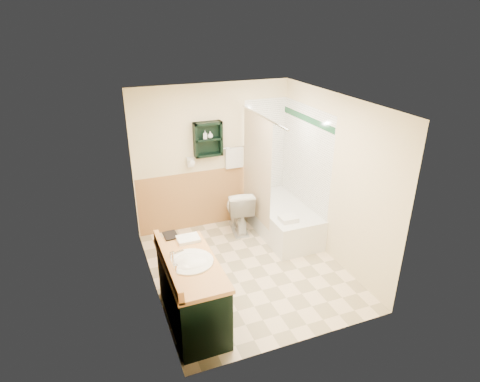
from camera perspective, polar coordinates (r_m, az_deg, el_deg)
name	(u,v)px	position (r m, az deg, el deg)	size (l,w,h in m)	color
floor	(247,269)	(5.86, 1.04, -11.01)	(3.00, 3.00, 0.00)	beige
back_wall	(212,157)	(6.59, -3.94, 4.80)	(2.60, 0.04, 2.40)	#FFF4C7
left_wall	(147,209)	(4.96, -13.12, -2.55)	(0.04, 3.00, 2.40)	#FFF4C7
right_wall	(333,179)	(5.86, 13.15, 1.69)	(0.04, 3.00, 2.40)	#FFF4C7
ceiling	(249,99)	(4.89, 1.25, 12.88)	(2.60, 3.00, 0.04)	white
wainscot_left	(155,258)	(5.30, -12.04, -9.27)	(2.98, 2.98, 1.00)	tan
wainscot_back	(214,197)	(6.83, -3.69, -0.84)	(2.58, 2.58, 1.00)	tan
mirror_frame	(158,205)	(4.34, -11.65, -1.94)	(1.30, 1.30, 1.00)	#936030
mirror_glass	(158,205)	(4.34, -11.59, -1.93)	(1.20, 1.20, 0.90)	white
tile_right	(304,171)	(6.48, 9.08, 2.78)	(1.50, 1.50, 2.10)	white
tile_back	(270,159)	(6.96, 4.29, 4.54)	(0.95, 0.95, 2.10)	white
tile_accent	(307,119)	(6.22, 9.51, 10.08)	(1.50, 1.50, 0.10)	#144627
wall_shelf	(208,139)	(6.35, -4.57, 7.35)	(0.45, 0.15, 0.55)	black
hair_dryer	(190,162)	(6.41, -7.10, 4.10)	(0.10, 0.24, 0.18)	silver
towel_bar	(234,147)	(6.59, -0.88, 6.23)	(0.40, 0.06, 0.40)	white
curtain_rod	(262,117)	(5.86, 3.22, 10.52)	(0.03, 0.03, 1.60)	silver
shower_curtain	(257,168)	(6.26, 2.38, 3.30)	(1.05, 1.05, 1.70)	beige
vanity	(192,292)	(4.81, -6.83, -14.07)	(0.59, 1.29, 0.82)	black
bathtub	(282,220)	(6.64, 6.03, -4.09)	(0.75, 1.50, 0.50)	silver
toilet	(238,210)	(6.66, -0.25, -2.70)	(0.42, 0.75, 0.74)	silver
counter_towel	(188,239)	(4.96, -7.38, -6.76)	(0.27, 0.21, 0.04)	white
vanity_book	(163,230)	(5.02, -10.87, -5.43)	(0.17, 0.02, 0.22)	black
tub_towel	(288,219)	(6.07, 6.88, -3.94)	(0.25, 0.21, 0.07)	white
soap_bottle_a	(205,137)	(6.33, -4.97, 7.68)	(0.06, 0.13, 0.06)	silver
soap_bottle_b	(210,136)	(6.34, -4.25, 7.88)	(0.08, 0.11, 0.08)	silver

